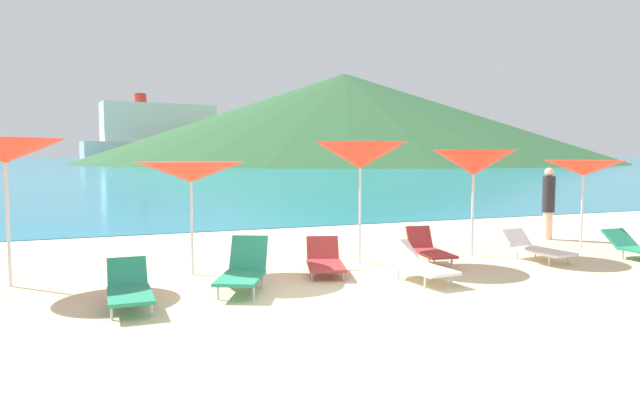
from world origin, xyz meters
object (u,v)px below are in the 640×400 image
(umbrella_3, at_px, (360,155))
(cruise_ship, at_px, (160,136))
(umbrella_1, at_px, (5,151))
(umbrella_2, at_px, (191,172))
(umbrella_4, at_px, (474,163))
(umbrella_5, at_px, (584,168))
(lounge_chair_3, at_px, (243,269))
(lounge_chair_4, at_px, (325,260))
(lounge_chair_5, at_px, (129,288))
(lounge_chair_1, at_px, (429,249))
(lounge_chair_8, at_px, (417,264))
(lounge_chair_0, at_px, (536,248))
(beachgoer_1, at_px, (548,201))

(umbrella_3, distance_m, cruise_ship, 182.93)
(umbrella_1, bearing_deg, umbrella_2, -2.45)
(umbrella_1, distance_m, umbrella_4, 8.65)
(umbrella_5, height_order, cruise_ship, cruise_ship)
(lounge_chair_3, bearing_deg, lounge_chair_4, 48.99)
(umbrella_5, distance_m, lounge_chair_5, 10.10)
(lounge_chair_5, relative_size, cruise_ship, 0.03)
(lounge_chair_1, xyz_separation_m, lounge_chair_5, (-5.57, -1.24, -0.02))
(umbrella_2, bearing_deg, lounge_chair_3, -70.75)
(umbrella_3, height_order, lounge_chair_4, umbrella_3)
(lounge_chair_1, relative_size, lounge_chair_5, 1.00)
(lounge_chair_3, height_order, lounge_chair_8, lounge_chair_3)
(umbrella_3, xyz_separation_m, lounge_chair_0, (3.43, -1.01, -1.85))
(umbrella_3, bearing_deg, lounge_chair_5, -157.32)
(lounge_chair_0, bearing_deg, beachgoer_1, 37.10)
(umbrella_1, bearing_deg, cruise_ship, 83.56)
(lounge_chair_1, bearing_deg, lounge_chair_4, -169.44)
(umbrella_5, height_order, lounge_chair_1, umbrella_5)
(lounge_chair_3, bearing_deg, umbrella_4, 39.60)
(lounge_chair_4, distance_m, beachgoer_1, 7.03)
(lounge_chair_4, xyz_separation_m, beachgoer_1, (6.74, 1.84, 0.72))
(umbrella_3, bearing_deg, lounge_chair_8, -82.41)
(lounge_chair_4, bearing_deg, umbrella_5, 21.14)
(lounge_chair_0, relative_size, lounge_chair_4, 1.07)
(lounge_chair_0, relative_size, beachgoer_1, 0.84)
(umbrella_5, relative_size, lounge_chair_5, 1.44)
(beachgoer_1, xyz_separation_m, cruise_ship, (8.74, 181.11, 7.28))
(lounge_chair_3, distance_m, lounge_chair_8, 2.92)
(cruise_ship, bearing_deg, lounge_chair_8, -103.20)
(lounge_chair_5, bearing_deg, beachgoer_1, 16.30)
(umbrella_1, height_order, lounge_chair_5, umbrella_1)
(lounge_chair_8, bearing_deg, cruise_ship, 80.83)
(lounge_chair_1, bearing_deg, umbrella_5, 13.22)
(umbrella_3, relative_size, lounge_chair_1, 1.72)
(lounge_chair_1, distance_m, cruise_ship, 183.49)
(umbrella_4, relative_size, lounge_chair_4, 1.57)
(lounge_chair_1, bearing_deg, beachgoer_1, 28.47)
(umbrella_4, height_order, umbrella_5, umbrella_4)
(umbrella_1, bearing_deg, lounge_chair_0, -7.52)
(beachgoer_1, bearing_deg, umbrella_2, 61.16)
(lounge_chair_3, distance_m, beachgoer_1, 8.80)
(lounge_chair_3, bearing_deg, lounge_chair_1, 37.54)
(lounge_chair_0, distance_m, lounge_chair_3, 6.11)
(lounge_chair_8, distance_m, cruise_ship, 184.73)
(lounge_chair_4, distance_m, lounge_chair_5, 3.54)
(lounge_chair_4, relative_size, lounge_chair_5, 1.02)
(umbrella_4, bearing_deg, lounge_chair_3, -165.67)
(umbrella_2, distance_m, beachgoer_1, 9.03)
(umbrella_4, relative_size, cruise_ship, 0.05)
(umbrella_2, xyz_separation_m, umbrella_3, (3.21, -0.12, 0.29))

